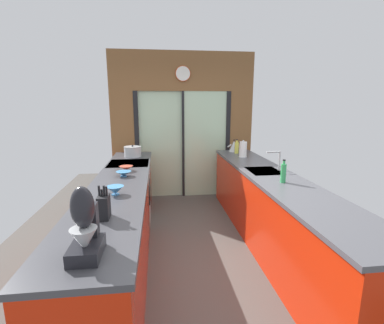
# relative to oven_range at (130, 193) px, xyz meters

# --- Properties ---
(ground_plane) EXTENTS (5.04, 7.60, 0.02)m
(ground_plane) POSITION_rel_oven_range_xyz_m (0.91, -0.65, -0.47)
(ground_plane) COLOR #4C4742
(back_wall_unit) EXTENTS (2.64, 0.12, 2.70)m
(back_wall_unit) POSITION_rel_oven_range_xyz_m (0.91, 1.15, 1.07)
(back_wall_unit) COLOR brown
(back_wall_unit) RESTS_ON ground_plane
(left_counter_run) EXTENTS (0.62, 3.80, 0.92)m
(left_counter_run) POSITION_rel_oven_range_xyz_m (-0.00, -1.12, 0.01)
(left_counter_run) COLOR red
(left_counter_run) RESTS_ON ground_plane
(right_counter_run) EXTENTS (0.62, 3.80, 0.92)m
(right_counter_run) POSITION_rel_oven_range_xyz_m (1.82, -0.95, 0.01)
(right_counter_run) COLOR red
(right_counter_run) RESTS_ON ground_plane
(sink_faucet) EXTENTS (0.19, 0.02, 0.26)m
(sink_faucet) POSITION_rel_oven_range_xyz_m (1.96, -0.70, 0.64)
(sink_faucet) COLOR #B7BABC
(sink_faucet) RESTS_ON right_counter_run
(oven_range) EXTENTS (0.60, 0.60, 0.92)m
(oven_range) POSITION_rel_oven_range_xyz_m (0.00, 0.00, 0.00)
(oven_range) COLOR #B7BABC
(oven_range) RESTS_ON ground_plane
(mixing_bowl_near) EXTENTS (0.17, 0.17, 0.08)m
(mixing_bowl_near) POSITION_rel_oven_range_xyz_m (0.02, -1.46, 0.51)
(mixing_bowl_near) COLOR teal
(mixing_bowl_near) RESTS_ON left_counter_run
(mixing_bowl_mid) EXTENTS (0.18, 0.18, 0.06)m
(mixing_bowl_mid) POSITION_rel_oven_range_xyz_m (0.02, -0.77, 0.50)
(mixing_bowl_mid) COLOR teal
(mixing_bowl_mid) RESTS_ON left_counter_run
(mixing_bowl_far) EXTENTS (0.17, 0.17, 0.07)m
(mixing_bowl_far) POSITION_rel_oven_range_xyz_m (0.02, -0.50, 0.50)
(mixing_bowl_far) COLOR #BC4C38
(mixing_bowl_far) RESTS_ON left_counter_run
(knife_block) EXTENTS (0.08, 0.14, 0.26)m
(knife_block) POSITION_rel_oven_range_xyz_m (0.02, -2.02, 0.56)
(knife_block) COLOR black
(knife_block) RESTS_ON left_counter_run
(stand_mixer) EXTENTS (0.17, 0.27, 0.42)m
(stand_mixer) POSITION_rel_oven_range_xyz_m (0.02, -2.55, 0.63)
(stand_mixer) COLOR black
(stand_mixer) RESTS_ON left_counter_run
(stock_pot) EXTENTS (0.28, 0.28, 0.19)m
(stock_pot) POSITION_rel_oven_range_xyz_m (0.02, 0.50, 0.55)
(stock_pot) COLOR #B7BABC
(stock_pot) RESTS_ON left_counter_run
(kettle) EXTENTS (0.27, 0.18, 0.22)m
(kettle) POSITION_rel_oven_range_xyz_m (1.80, 0.77, 0.56)
(kettle) COLOR #B7BABC
(kettle) RESTS_ON right_counter_run
(soap_bottle_near) EXTENTS (0.06, 0.06, 0.26)m
(soap_bottle_near) POSITION_rel_oven_range_xyz_m (1.80, -1.25, 0.58)
(soap_bottle_near) COLOR #339E56
(soap_bottle_near) RESTS_ON right_counter_run
(soap_bottle_far) EXTENTS (0.07, 0.07, 0.24)m
(soap_bottle_far) POSITION_rel_oven_range_xyz_m (1.80, 0.60, 0.57)
(soap_bottle_far) COLOR #D1CC4C
(soap_bottle_far) RESTS_ON right_counter_run
(paper_towel_roll) EXTENTS (0.14, 0.14, 0.28)m
(paper_towel_roll) POSITION_rel_oven_range_xyz_m (1.80, 0.23, 0.59)
(paper_towel_roll) COLOR #B7BABC
(paper_towel_roll) RESTS_ON right_counter_run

